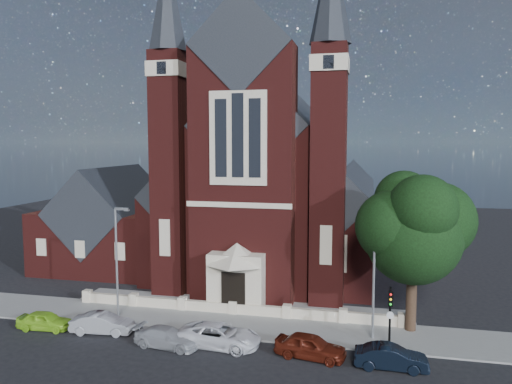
% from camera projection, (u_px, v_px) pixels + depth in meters
% --- Properties ---
extents(ground, '(120.00, 120.00, 0.00)m').
position_uv_depth(ground, '(259.00, 283.00, 45.09)').
color(ground, black).
rests_on(ground, ground).
extents(pavement_strip, '(60.00, 5.00, 0.12)m').
position_uv_depth(pavement_strip, '(226.00, 324.00, 34.91)').
color(pavement_strip, slate).
rests_on(pavement_strip, ground).
extents(forecourt_paving, '(26.00, 3.00, 0.14)m').
position_uv_depth(forecourt_paving, '(240.00, 306.00, 38.79)').
color(forecourt_paving, slate).
rests_on(forecourt_paving, ground).
extents(forecourt_wall, '(24.00, 0.40, 0.90)m').
position_uv_depth(forecourt_wall, '(233.00, 315.00, 36.85)').
color(forecourt_wall, '#BCB195').
rests_on(forecourt_wall, ground).
extents(church, '(20.01, 34.90, 29.20)m').
position_uv_depth(church, '(275.00, 186.00, 51.98)').
color(church, '#481513').
rests_on(church, ground).
extents(parish_hall, '(12.00, 12.20, 10.24)m').
position_uv_depth(parish_hall, '(113.00, 227.00, 51.17)').
color(parish_hall, '#481513').
rests_on(parish_hall, ground).
extents(street_tree, '(6.40, 6.60, 10.70)m').
position_uv_depth(street_tree, '(415.00, 230.00, 32.58)').
color(street_tree, black).
rests_on(street_tree, ground).
extents(street_lamp_left, '(1.16, 0.22, 8.09)m').
position_uv_depth(street_lamp_left, '(118.00, 256.00, 35.73)').
color(street_lamp_left, gray).
rests_on(street_lamp_left, ground).
extents(street_lamp_right, '(1.16, 0.22, 8.09)m').
position_uv_depth(street_lamp_right, '(375.00, 270.00, 31.72)').
color(street_lamp_right, gray).
rests_on(street_lamp_right, ground).
extents(traffic_signal, '(0.28, 0.42, 4.00)m').
position_uv_depth(traffic_signal, '(390.00, 310.00, 30.19)').
color(traffic_signal, black).
rests_on(traffic_signal, ground).
extents(car_lime_van, '(3.80, 1.74, 1.26)m').
position_uv_depth(car_lime_van, '(45.00, 321.00, 33.87)').
color(car_lime_van, '#97D92B').
rests_on(car_lime_van, ground).
extents(car_silver_a, '(4.28, 1.93, 1.36)m').
position_uv_depth(car_silver_a, '(102.00, 323.00, 33.19)').
color(car_silver_a, gray).
rests_on(car_silver_a, ground).
extents(car_silver_b, '(4.41, 2.23, 1.23)m').
position_uv_depth(car_silver_b, '(167.00, 337.00, 30.98)').
color(car_silver_b, '#A2A4A9').
rests_on(car_silver_b, ground).
extents(car_white_suv, '(5.39, 2.78, 1.45)m').
position_uv_depth(car_white_suv, '(219.00, 335.00, 31.01)').
color(car_white_suv, white).
rests_on(car_white_suv, ground).
extents(car_dark_red, '(4.47, 2.42, 1.44)m').
position_uv_depth(car_dark_red, '(310.00, 346.00, 29.39)').
color(car_dark_red, '#571A0E').
rests_on(car_dark_red, ground).
extents(car_navy, '(4.08, 1.45, 1.34)m').
position_uv_depth(car_navy, '(391.00, 357.00, 27.97)').
color(car_navy, black).
rests_on(car_navy, ground).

